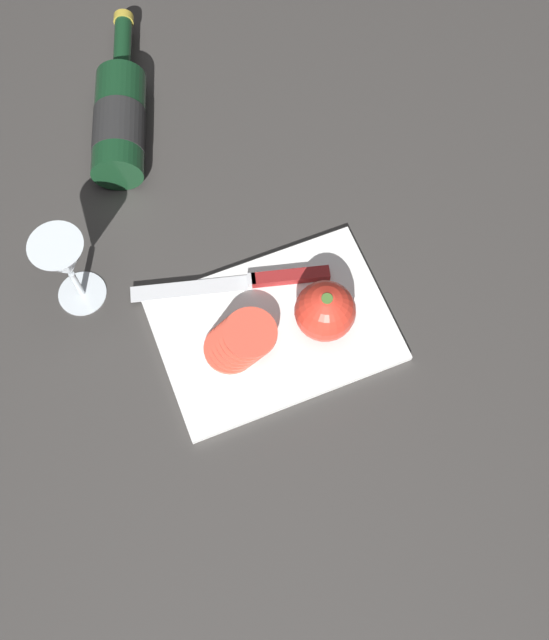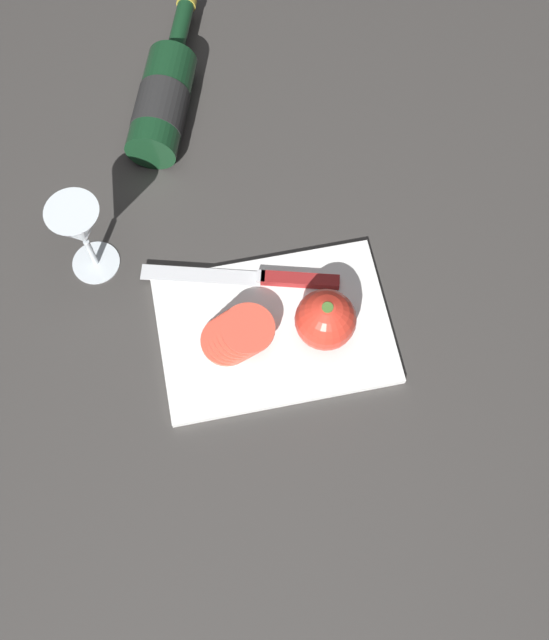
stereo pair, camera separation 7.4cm
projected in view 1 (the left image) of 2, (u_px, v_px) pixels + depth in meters
ground_plane at (280, 313)px, 1.10m from camera, size 3.00×3.00×0.00m
cutting_board at (274, 330)px, 1.08m from camera, size 0.33×0.23×0.01m
wine_bottle at (120, 119)px, 1.18m from camera, size 0.16×0.32×0.08m
wine_glass at (65, 262)px, 1.02m from camera, size 0.07×0.07×0.15m
whole_tomato at (325, 311)px, 1.04m from camera, size 0.09×0.09×0.09m
knife at (267, 279)px, 1.10m from camera, size 0.29×0.10×0.01m
tomato_slice_stack_near at (240, 341)px, 1.05m from camera, size 0.11×0.08×0.04m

